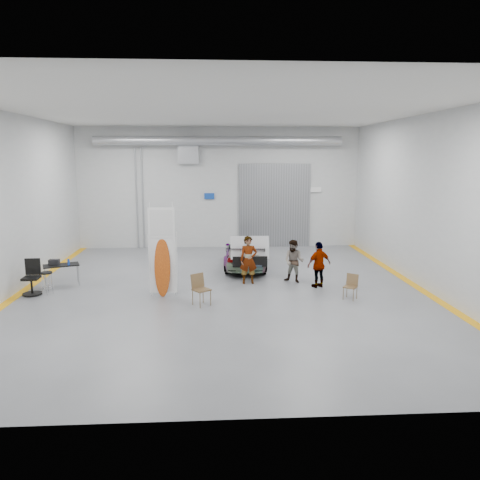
{
  "coord_description": "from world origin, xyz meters",
  "views": [
    {
      "loc": [
        -0.34,
        -15.51,
        4.55
      ],
      "look_at": [
        0.66,
        1.51,
        1.5
      ],
      "focal_mm": 35.0,
      "sensor_mm": 36.0,
      "label": 1
    }
  ],
  "objects": [
    {
      "name": "work_table",
      "position": [
        -5.81,
        1.05,
        0.76
      ],
      "size": [
        1.34,
        0.99,
        0.98
      ],
      "rotation": [
        0.0,
        0.0,
        0.36
      ],
      "color": "#95979D",
      "rests_on": "ground"
    },
    {
      "name": "person_b",
      "position": [
        2.6,
        0.99,
        0.79
      ],
      "size": [
        0.96,
        0.89,
        1.57
      ],
      "primitive_type": "imported",
      "rotation": [
        0.0,
        0.0,
        -0.51
      ],
      "color": "#446F7E",
      "rests_on": "ground"
    },
    {
      "name": "folding_chair_near",
      "position": [
        -0.71,
        -1.53,
        0.3
      ],
      "size": [
        0.64,
        0.7,
        0.98
      ],
      "rotation": [
        0.0,
        0.0,
        0.64
      ],
      "color": "brown",
      "rests_on": "ground"
    },
    {
      "name": "sedan_car",
      "position": [
        1.03,
        3.54,
        0.62
      ],
      "size": [
        2.08,
        4.4,
        1.24
      ],
      "primitive_type": "imported",
      "rotation": [
        0.0,
        0.0,
        3.06
      ],
      "color": "white",
      "rests_on": "ground"
    },
    {
      "name": "surfboard_display",
      "position": [
        -1.99,
        -0.47,
        1.26
      ],
      "size": [
        0.88,
        0.26,
        3.12
      ],
      "rotation": [
        0.0,
        0.0,
        -0.03
      ],
      "color": "white",
      "rests_on": "ground"
    },
    {
      "name": "person_a",
      "position": [
        0.94,
        0.94,
        0.87
      ],
      "size": [
        0.64,
        0.43,
        1.74
      ],
      "primitive_type": "imported",
      "rotation": [
        0.0,
        0.0,
        0.03
      ],
      "color": "#9C6555",
      "rests_on": "ground"
    },
    {
      "name": "shop_stool",
      "position": [
        -5.88,
        -0.07,
        0.38
      ],
      "size": [
        0.39,
        0.39,
        0.77
      ],
      "rotation": [
        0.0,
        0.0,
        -0.37
      ],
      "color": "black",
      "rests_on": "ground"
    },
    {
      "name": "office_chair",
      "position": [
        -6.37,
        -0.04,
        0.52
      ],
      "size": [
        0.63,
        0.63,
        1.17
      ],
      "rotation": [
        0.0,
        0.0,
        0.03
      ],
      "color": "black",
      "rests_on": "ground"
    },
    {
      "name": "folding_chair_far",
      "position": [
        4.06,
        -1.2,
        0.25
      ],
      "size": [
        0.53,
        0.58,
        0.81
      ],
      "rotation": [
        0.0,
        0.0,
        -0.62
      ],
      "color": "brown",
      "rests_on": "ground"
    },
    {
      "name": "room_shell",
      "position": [
        0.24,
        2.22,
        4.08
      ],
      "size": [
        14.02,
        16.18,
        6.01
      ],
      "color": "#B4B6B8",
      "rests_on": "ground"
    },
    {
      "name": "trunk_lid",
      "position": [
        1.03,
        1.65,
        1.26
      ],
      "size": [
        1.45,
        0.88,
        0.04
      ],
      "primitive_type": "cube",
      "color": "silver",
      "rests_on": "sedan_car"
    },
    {
      "name": "person_c",
      "position": [
        3.36,
        0.25,
        0.82
      ],
      "size": [
        1.02,
        0.73,
        1.63
      ],
      "primitive_type": "imported",
      "rotation": [
        0.0,
        0.0,
        3.55
      ],
      "color": "brown",
      "rests_on": "ground"
    },
    {
      "name": "ground",
      "position": [
        0.0,
        0.0,
        0.0
      ],
      "size": [
        16.0,
        16.0,
        0.0
      ],
      "primitive_type": "plane",
      "color": "slate",
      "rests_on": "ground"
    }
  ]
}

